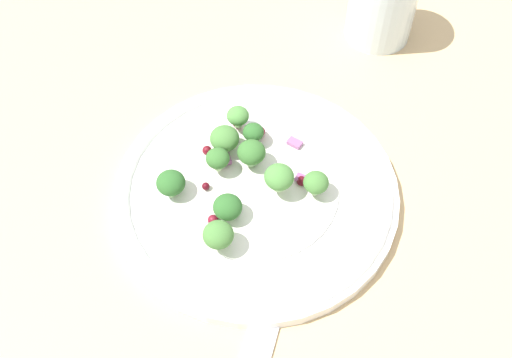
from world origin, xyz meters
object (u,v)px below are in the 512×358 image
Objects in this scene: plate at (256,191)px; broccoli_floret_0 at (252,153)px; broccoli_floret_1 at (171,183)px; broccoli_floret_2 at (218,235)px; water_glass at (383,0)px.

broccoli_floret_0 is at bearing -120.08° from plate.
plate is 9.83× the size of broccoli_floret_0.
broccoli_floret_0 reaches higher than broccoli_floret_1.
broccoli_floret_1 is 0.99× the size of broccoli_floret_2.
water_glass is at bearing -171.64° from broccoli_floret_1.
broccoli_floret_0 is 0.28× the size of water_glass.
water_glass reaches higher than broccoli_floret_0.
water_glass is (-22.83, -6.39, 1.54)cm from broccoli_floret_0.
water_glass is (-30.33, -11.47, 1.33)cm from broccoli_floret_2.
water_glass is (-24.16, -8.68, 3.79)cm from plate.
broccoli_floret_2 is at bearing 89.67° from broccoli_floret_1.
broccoli_floret_2 is 32.46cm from water_glass.
broccoli_floret_1 is 0.28× the size of water_glass.
plate is at bearing 145.45° from broccoli_floret_1.
broccoli_floret_0 reaches higher than plate.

